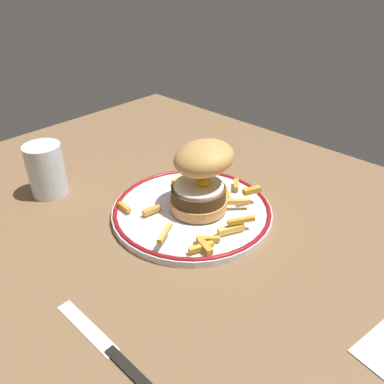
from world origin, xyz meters
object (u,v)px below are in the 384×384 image
object	(u,v)px
burger	(202,175)
knife	(111,351)
dinner_plate	(192,210)
water_glass	(47,173)

from	to	relation	value
burger	knife	world-z (taller)	burger
dinner_plate	knife	size ratio (longest dim) A/B	1.55
dinner_plate	water_glass	distance (cm)	28.10
water_glass	knife	xyz separation A→B (cm)	(36.89, -13.31, -3.96)
burger	knife	bearing A→B (deg)	-67.64
burger	water_glass	world-z (taller)	burger
dinner_plate	burger	world-z (taller)	burger
burger	knife	size ratio (longest dim) A/B	0.82
dinner_plate	water_glass	world-z (taller)	water_glass
dinner_plate	water_glass	xyz separation A→B (cm)	(-24.51, -13.32, 3.38)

